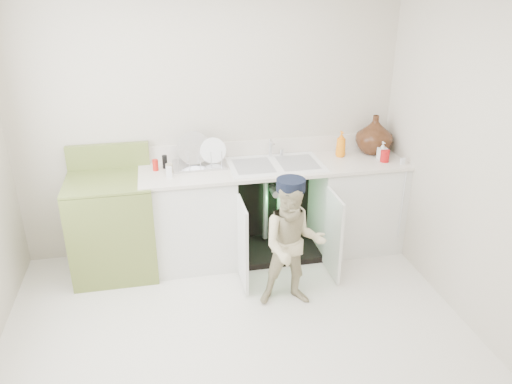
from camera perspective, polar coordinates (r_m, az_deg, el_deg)
ground at (r=3.86m, az=-1.81°, el=-16.51°), size 3.50×3.50×0.00m
room_shell at (r=3.20m, az=-2.09°, el=0.87°), size 6.00×5.50×1.26m
counter_run at (r=4.71m, az=2.65°, el=-1.55°), size 2.44×1.02×1.27m
avocado_stove at (r=4.59m, az=-15.99°, el=-3.57°), size 0.72×0.65×1.11m
repair_worker at (r=3.94m, az=4.25°, el=-5.92°), size 0.57×0.72×1.08m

